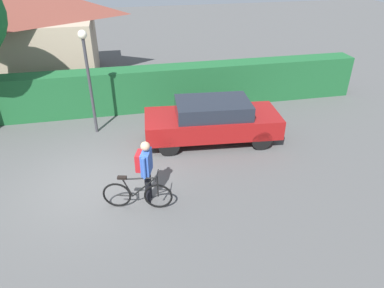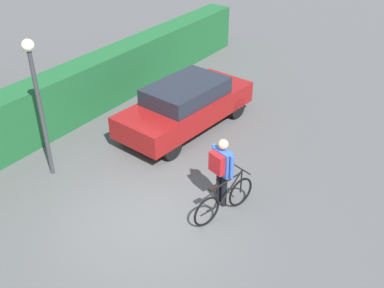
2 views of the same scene
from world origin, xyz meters
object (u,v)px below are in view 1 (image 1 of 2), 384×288
street_lamp (87,67)px  parked_car_near (212,120)px  person_rider (145,166)px  bicycle (138,194)px

street_lamp → parked_car_near: bearing=-20.9°
parked_car_near → person_rider: 3.61m
parked_car_near → person_rider: bearing=-132.1°
person_rider → street_lamp: 4.53m
parked_car_near → person_rider: (-2.42, -2.67, 0.28)m
person_rider → parked_car_near: bearing=47.9°
person_rider → bicycle: bearing=-135.1°
parked_car_near → street_lamp: street_lamp is taller
bicycle → street_lamp: (-1.11, 4.38, 1.92)m
parked_car_near → person_rider: person_rider is taller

